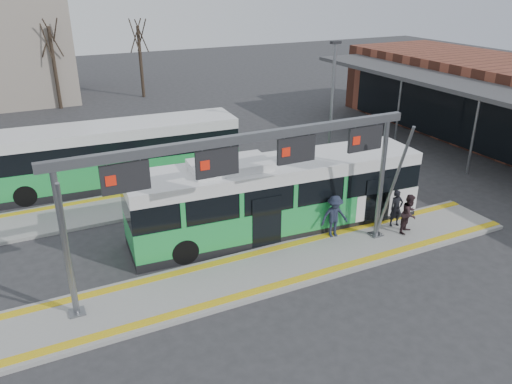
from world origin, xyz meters
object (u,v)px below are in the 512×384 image
hero_bus (276,196)px  passenger_a (396,208)px  gantry (250,163)px  passenger_c (334,216)px  passenger_b (409,214)px

hero_bus → passenger_a: bearing=-20.7°
gantry → hero_bus: 4.47m
passenger_c → passenger_a: bearing=1.8°
hero_bus → passenger_b: 5.60m
hero_bus → passenger_b: hero_bus is taller
passenger_a → passenger_b: (0.08, -0.71, 0.04)m
passenger_b → passenger_c: passenger_c is taller
gantry → passenger_c: gantry is taller
hero_bus → passenger_b: size_ratio=7.40×
passenger_c → gantry: bearing=-160.9°
passenger_c → hero_bus: bearing=143.0°
hero_bus → passenger_c: (1.75, -1.79, -0.52)m
gantry → hero_bus: size_ratio=1.03×
passenger_a → hero_bus: bearing=165.1°
hero_bus → passenger_c: 2.56m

